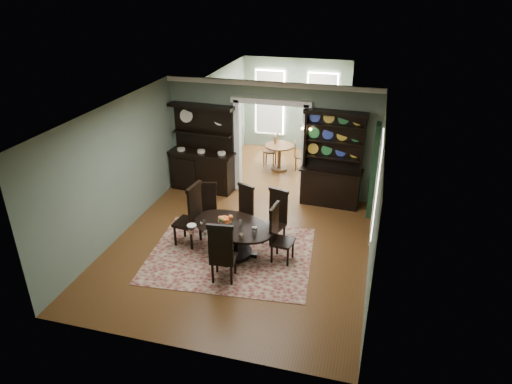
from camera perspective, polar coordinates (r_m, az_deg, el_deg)
room at (r=9.24m, az=-2.38°, el=1.25°), size 5.51×6.01×3.01m
parlor at (r=14.28m, az=4.26°, el=9.87°), size 3.51×3.50×3.01m
doorway_trim at (r=11.88m, az=1.87°, el=7.15°), size 2.08×0.25×2.57m
right_window at (r=9.68m, az=14.65°, el=1.71°), size 0.15×1.47×2.12m
wall_sconce at (r=11.49m, az=6.37°, el=7.76°), size 0.27×0.21×0.21m
rug at (r=9.78m, az=-3.16°, el=-7.80°), size 3.60×3.01×0.01m
dining_table at (r=9.54m, az=-2.91°, el=-5.26°), size 2.13×2.13×0.71m
centerpiece at (r=9.34m, az=-3.71°, el=-3.96°), size 1.51×0.97×0.25m
chair_far_left at (r=10.40m, az=-6.12°, el=-1.80°), size 0.53×0.52×1.19m
chair_far_mid at (r=10.31m, az=-1.51°, el=-1.99°), size 0.55×0.54×1.16m
chair_far_right at (r=9.93m, az=2.55°, el=-2.89°), size 0.56×0.55×1.24m
chair_end_left at (r=9.84m, az=-8.08°, el=-2.69°), size 0.57×0.59×1.45m
chair_end_right at (r=9.29m, az=2.76°, el=-5.02°), size 0.49×0.51×1.25m
chair_near at (r=8.63m, az=-4.27°, el=-7.44°), size 0.54×0.51×1.32m
sideboard at (r=12.43m, az=-6.64°, el=3.91°), size 1.82×0.76×2.34m
welsh_dresser at (r=11.66m, az=9.44°, el=2.53°), size 1.58×0.65×2.42m
parlor_table at (r=13.68m, az=2.93°, el=4.79°), size 0.86×0.86×0.79m
parlor_chair_left at (r=13.96m, az=2.04°, el=5.35°), size 0.43×0.43×1.02m
parlor_chair_right at (r=13.80m, az=5.31°, el=4.68°), size 0.39×0.38×0.88m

